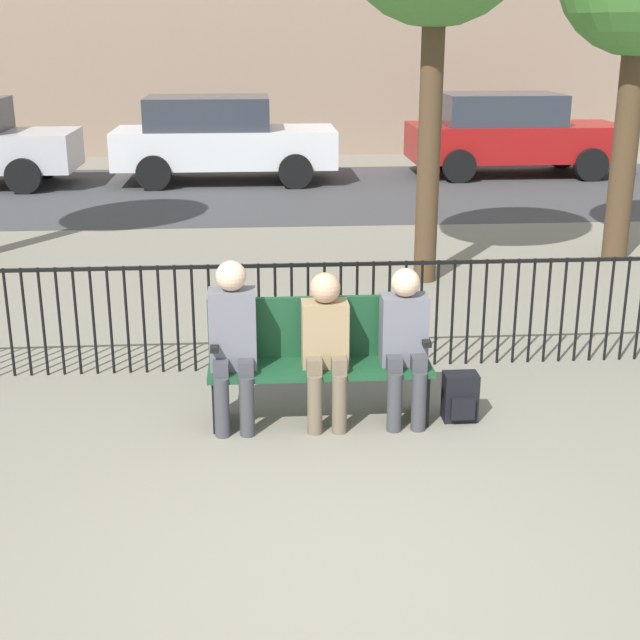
{
  "coord_description": "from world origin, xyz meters",
  "views": [
    {
      "loc": [
        -0.46,
        -4.13,
        2.82
      ],
      "look_at": [
        0.0,
        2.04,
        0.8
      ],
      "focal_mm": 50.0,
      "sensor_mm": 36.0,
      "label": 1
    }
  ],
  "objects_px": {
    "seated_person_2": "(405,338)",
    "parked_car_2": "(510,133)",
    "backpack": "(460,397)",
    "parked_car_1": "(221,138)",
    "seated_person_1": "(325,340)",
    "park_bench": "(319,356)",
    "seated_person_0": "(233,336)"
  },
  "relations": [
    {
      "from": "park_bench",
      "to": "backpack",
      "type": "xyz_separation_m",
      "value": [
        1.06,
        -0.15,
        -0.31
      ]
    },
    {
      "from": "seated_person_1",
      "to": "parked_car_2",
      "type": "bearing_deg",
      "value": 68.25
    },
    {
      "from": "seated_person_1",
      "to": "seated_person_2",
      "type": "distance_m",
      "value": 0.59
    },
    {
      "from": "seated_person_2",
      "to": "parked_car_1",
      "type": "relative_size",
      "value": 0.28
    },
    {
      "from": "park_bench",
      "to": "seated_person_0",
      "type": "height_order",
      "value": "seated_person_0"
    },
    {
      "from": "backpack",
      "to": "park_bench",
      "type": "bearing_deg",
      "value": 172.0
    },
    {
      "from": "seated_person_0",
      "to": "seated_person_1",
      "type": "distance_m",
      "value": 0.67
    },
    {
      "from": "seated_person_2",
      "to": "backpack",
      "type": "distance_m",
      "value": 0.65
    },
    {
      "from": "seated_person_0",
      "to": "parked_car_2",
      "type": "bearing_deg",
      "value": 65.45
    },
    {
      "from": "seated_person_0",
      "to": "parked_car_1",
      "type": "distance_m",
      "value": 11.25
    },
    {
      "from": "parked_car_1",
      "to": "park_bench",
      "type": "bearing_deg",
      "value": -84.47
    },
    {
      "from": "park_bench",
      "to": "seated_person_2",
      "type": "xyz_separation_m",
      "value": [
        0.62,
        -0.13,
        0.17
      ]
    },
    {
      "from": "seated_person_0",
      "to": "seated_person_1",
      "type": "height_order",
      "value": "seated_person_0"
    },
    {
      "from": "seated_person_2",
      "to": "parked_car_2",
      "type": "relative_size",
      "value": 0.28
    },
    {
      "from": "parked_car_1",
      "to": "parked_car_2",
      "type": "distance_m",
      "value": 5.79
    },
    {
      "from": "seated_person_0",
      "to": "backpack",
      "type": "relative_size",
      "value": 3.39
    },
    {
      "from": "seated_person_1",
      "to": "parked_car_1",
      "type": "distance_m",
      "value": 11.31
    },
    {
      "from": "seated_person_1",
      "to": "parked_car_2",
      "type": "distance_m",
      "value": 12.58
    },
    {
      "from": "seated_person_2",
      "to": "parked_car_2",
      "type": "height_order",
      "value": "parked_car_2"
    },
    {
      "from": "park_bench",
      "to": "seated_person_1",
      "type": "relative_size",
      "value": 1.43
    },
    {
      "from": "parked_car_1",
      "to": "seated_person_1",
      "type": "bearing_deg",
      "value": -84.35
    },
    {
      "from": "seated_person_2",
      "to": "parked_car_2",
      "type": "distance_m",
      "value": 12.37
    },
    {
      "from": "parked_car_2",
      "to": "seated_person_0",
      "type": "bearing_deg",
      "value": -114.55
    },
    {
      "from": "seated_person_1",
      "to": "seated_person_2",
      "type": "relative_size",
      "value": 0.98
    },
    {
      "from": "seated_person_0",
      "to": "seated_person_2",
      "type": "relative_size",
      "value": 1.07
    },
    {
      "from": "seated_person_1",
      "to": "parked_car_2",
      "type": "height_order",
      "value": "parked_car_2"
    },
    {
      "from": "seated_person_2",
      "to": "parked_car_1",
      "type": "height_order",
      "value": "parked_car_1"
    },
    {
      "from": "park_bench",
      "to": "parked_car_1",
      "type": "bearing_deg",
      "value": 95.53
    },
    {
      "from": "parked_car_2",
      "to": "seated_person_1",
      "type": "bearing_deg",
      "value": -111.75
    },
    {
      "from": "park_bench",
      "to": "seated_person_0",
      "type": "relative_size",
      "value": 1.31
    },
    {
      "from": "seated_person_1",
      "to": "parked_car_1",
      "type": "height_order",
      "value": "parked_car_1"
    },
    {
      "from": "backpack",
      "to": "parked_car_1",
      "type": "bearing_deg",
      "value": 100.72
    }
  ]
}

